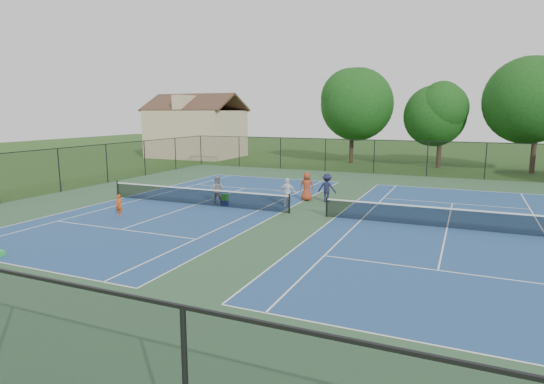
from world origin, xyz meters
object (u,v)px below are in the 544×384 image
at_px(tree_back_c, 442,112).
at_px(bystander_c, 307,186).
at_px(child_player, 119,205).
at_px(ball_crate, 225,203).
at_px(bystander_a, 287,192).
at_px(ball_hopper, 225,197).
at_px(clapboard_house, 196,132).
at_px(bystander_b, 327,188).
at_px(instructor, 217,190).
at_px(tree_back_b, 353,101).
at_px(tree_back_d, 539,96).

height_order(tree_back_c, bystander_c, tree_back_c).
bearing_deg(child_player, ball_crate, 42.88).
relative_size(tree_back_c, bystander_a, 5.03).
bearing_deg(ball_hopper, clapboard_house, 125.79).
bearing_deg(ball_crate, bystander_b, 33.51).
bearing_deg(instructor, tree_back_b, -108.21).
bearing_deg(bystander_b, child_player, 41.00).
bearing_deg(bystander_c, instructor, 22.52).
bearing_deg(ball_hopper, bystander_c, 41.19).
xyz_separation_m(tree_back_c, tree_back_d, (8.00, -1.00, 1.34)).
distance_m(tree_back_d, bystander_c, 25.48).
height_order(tree_back_b, clapboard_house, tree_back_b).
relative_size(instructor, bystander_a, 1.00).
xyz_separation_m(tree_back_c, ball_hopper, (-10.26, -24.60, -4.97)).
distance_m(clapboard_house, bystander_b, 31.28).
height_order(tree_back_c, bystander_a, tree_back_c).
distance_m(tree_back_c, bystander_b, 22.25).
relative_size(clapboard_house, ball_hopper, 27.72).
height_order(tree_back_b, bystander_b, tree_back_b).
bearing_deg(ball_hopper, tree_back_d, 52.27).
bearing_deg(bystander_c, tree_back_b, -93.61).
bearing_deg(instructor, bystander_b, -166.59).
bearing_deg(instructor, ball_hopper, 138.53).
height_order(tree_back_d, bystander_b, tree_back_d).
xyz_separation_m(clapboard_house, child_player, (13.86, -29.12, -2.52)).
bearing_deg(clapboard_house, bystander_b, -42.73).
relative_size(bystander_a, bystander_b, 0.95).
distance_m(tree_back_b, tree_back_c, 9.12).
distance_m(child_player, bystander_a, 9.33).
relative_size(tree_back_c, instructor, 5.01).
bearing_deg(tree_back_c, tree_back_d, -7.13).
height_order(tree_back_c, bystander_b, tree_back_c).
xyz_separation_m(instructor, ball_hopper, (0.76, -0.40, -0.33)).
bearing_deg(instructor, tree_back_c, -128.11).
distance_m(bystander_a, ball_crate, 3.73).
xyz_separation_m(tree_back_b, bystander_c, (2.63, -22.19, -5.70)).
relative_size(tree_back_b, child_player, 8.78).
bearing_deg(clapboard_house, tree_back_d, -1.59).
distance_m(clapboard_house, bystander_c, 30.36).
bearing_deg(bystander_a, tree_back_b, -94.76).
height_order(bystander_b, bystander_c, bystander_c).
bearing_deg(bystander_a, clapboard_house, -57.68).
relative_size(tree_back_b, tree_back_c, 1.19).
relative_size(clapboard_house, ball_crate, 28.85).
bearing_deg(clapboard_house, tree_back_b, 3.01).
distance_m(clapboard_house, instructor, 29.65).
bearing_deg(tree_back_b, ball_crate, -92.82).
relative_size(instructor, bystander_c, 0.94).
height_order(child_player, bystander_c, bystander_c).
bearing_deg(tree_back_d, tree_back_c, 172.87).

